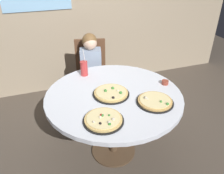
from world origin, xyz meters
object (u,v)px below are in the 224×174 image
at_px(dining_table, 114,102).
at_px(pizza_cheese, 103,120).
at_px(chair_wooden, 91,71).
at_px(sauce_bowl, 165,82).
at_px(pizza_pepperoni, 155,101).
at_px(pizza_veggie, 111,93).
at_px(diner_child, 92,81).
at_px(soda_cup, 84,68).

distance_m(dining_table, pizza_cheese, 0.43).
bearing_deg(chair_wooden, sauce_bowl, -60.71).
height_order(pizza_pepperoni, sauce_bowl, pizza_pepperoni).
distance_m(dining_table, sauce_bowl, 0.57).
xyz_separation_m(pizza_veggie, pizza_cheese, (-0.19, -0.35, 0.00)).
xyz_separation_m(dining_table, pizza_veggie, (-0.03, -0.01, 0.10)).
height_order(chair_wooden, diner_child, diner_child).
xyz_separation_m(chair_wooden, diner_child, (-0.04, -0.18, -0.05)).
height_order(pizza_cheese, pizza_pepperoni, pizza_cheese).
bearing_deg(chair_wooden, pizza_pepperoni, -77.27).
bearing_deg(chair_wooden, dining_table, -91.27).
height_order(dining_table, pizza_cheese, pizza_cheese).
bearing_deg(pizza_veggie, soda_cup, 106.83).
relative_size(dining_table, soda_cup, 4.25).
xyz_separation_m(dining_table, pizza_cheese, (-0.21, -0.36, 0.10)).
bearing_deg(dining_table, pizza_veggie, -168.78).
distance_m(pizza_pepperoni, soda_cup, 0.88).
height_order(dining_table, pizza_pepperoni, pizza_pepperoni).
distance_m(dining_table, diner_child, 0.81).
relative_size(chair_wooden, pizza_pepperoni, 2.84).
bearing_deg(soda_cup, dining_table, -70.08).
distance_m(diner_child, sauce_bowl, 1.01).
relative_size(chair_wooden, pizza_cheese, 2.87).
bearing_deg(chair_wooden, soda_cup, -111.57).
xyz_separation_m(chair_wooden, pizza_veggie, (-0.05, -0.97, 0.24)).
bearing_deg(dining_table, pizza_cheese, -120.98).
distance_m(chair_wooden, sauce_bowl, 1.13).
relative_size(dining_table, chair_wooden, 1.38).
bearing_deg(pizza_pepperoni, pizza_veggie, 141.92).
xyz_separation_m(chair_wooden, sauce_bowl, (0.54, -0.96, 0.24)).
bearing_deg(pizza_veggie, chair_wooden, 87.16).
relative_size(dining_table, pizza_pepperoni, 3.91).
distance_m(pizza_veggie, pizza_cheese, 0.40).
distance_m(pizza_veggie, soda_cup, 0.51).
height_order(diner_child, pizza_cheese, diner_child).
relative_size(pizza_pepperoni, soda_cup, 1.09).
bearing_deg(soda_cup, sauce_bowl, -32.66).
xyz_separation_m(soda_cup, sauce_bowl, (0.73, -0.47, -0.06)).
bearing_deg(dining_table, diner_child, 91.29).
height_order(dining_table, soda_cup, soda_cup).
distance_m(dining_table, pizza_veggie, 0.11).
bearing_deg(soda_cup, pizza_veggie, -73.17).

